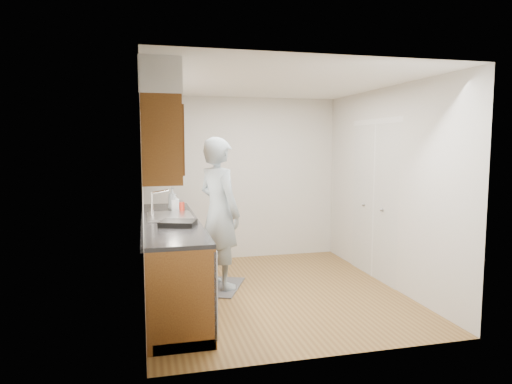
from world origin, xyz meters
TOP-DOWN VIEW (x-y plane):
  - floor at (0.00, 0.00)m, footprint 3.50×3.50m
  - ceiling at (0.00, 0.00)m, footprint 3.50×3.50m
  - wall_left at (-1.50, 0.00)m, footprint 0.02×3.50m
  - wall_right at (1.50, 0.00)m, footprint 0.02×3.50m
  - wall_back at (0.00, 1.75)m, footprint 3.00×0.02m
  - counter at (-1.20, -0.00)m, footprint 0.64×2.80m
  - upper_cabinets at (-1.33, 0.05)m, footprint 0.47×2.80m
  - closet_door at (1.49, 0.30)m, footprint 0.02×1.22m
  - floor_mat at (-0.60, 0.32)m, footprint 0.77×0.94m
  - person at (-0.60, 0.32)m, footprint 0.79×0.89m
  - soap_bottle_a at (-1.14, 0.81)m, footprint 0.15×0.15m
  - soap_bottle_b at (-1.10, 0.68)m, footprint 0.11×0.11m
  - soap_bottle_c at (-1.09, 0.83)m, footprint 0.16×0.16m
  - soda_can at (-1.03, 0.54)m, footprint 0.08×0.08m
  - steel_can at (-1.03, 0.74)m, footprint 0.07×0.07m
  - dish_rack at (-1.15, -0.43)m, footprint 0.43×0.39m

SIDE VIEW (x-z plane):
  - floor at x=0.00m, z-range 0.00..0.00m
  - floor_mat at x=-0.60m, z-range 0.00..0.02m
  - counter at x=-1.20m, z-range -0.16..1.14m
  - dish_rack at x=-1.15m, z-range 0.94..1.00m
  - steel_can at x=-1.03m, z-range 0.94..1.06m
  - soda_can at x=-1.03m, z-range 0.94..1.06m
  - soap_bottle_c at x=-1.09m, z-range 0.94..1.09m
  - closet_door at x=1.49m, z-range 0.00..2.05m
  - soap_bottle_b at x=-1.10m, z-range 0.94..1.16m
  - person at x=-0.60m, z-range 0.02..2.12m
  - soap_bottle_a at x=-1.14m, z-range 0.94..1.23m
  - wall_left at x=-1.50m, z-range 0.00..2.50m
  - wall_right at x=1.50m, z-range 0.00..2.50m
  - wall_back at x=0.00m, z-range 0.00..2.50m
  - upper_cabinets at x=-1.33m, z-range 1.34..2.55m
  - ceiling at x=0.00m, z-range 2.50..2.50m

